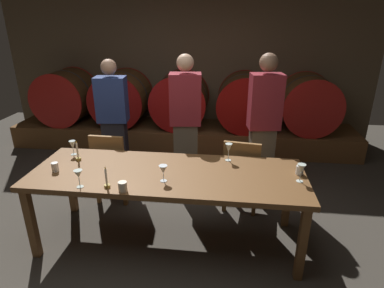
# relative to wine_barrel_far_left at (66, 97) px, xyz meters

# --- Properties ---
(ground_plane) EXTENTS (8.35, 8.35, 0.00)m
(ground_plane) POSITION_rel_wine_barrel_far_left_xyz_m (2.04, -2.57, -0.82)
(ground_plane) COLOR #3F3A33
(back_wall) EXTENTS (6.42, 0.24, 2.72)m
(back_wall) POSITION_rel_wine_barrel_far_left_xyz_m (2.04, 0.55, 0.54)
(back_wall) COLOR brown
(back_wall) RESTS_ON ground
(barrel_shelf) EXTENTS (5.78, 0.90, 0.37)m
(barrel_shelf) POSITION_rel_wine_barrel_far_left_xyz_m (2.04, 0.00, -0.64)
(barrel_shelf) COLOR brown
(barrel_shelf) RESTS_ON ground
(wine_barrel_far_left) EXTENTS (0.91, 0.80, 0.91)m
(wine_barrel_far_left) POSITION_rel_wine_barrel_far_left_xyz_m (0.00, 0.00, 0.00)
(wine_barrel_far_left) COLOR #513319
(wine_barrel_far_left) RESTS_ON barrel_shelf
(wine_barrel_left) EXTENTS (0.91, 0.80, 0.91)m
(wine_barrel_left) POSITION_rel_wine_barrel_far_left_xyz_m (1.00, 0.00, 0.00)
(wine_barrel_left) COLOR brown
(wine_barrel_left) RESTS_ON barrel_shelf
(wine_barrel_center) EXTENTS (0.91, 0.80, 0.91)m
(wine_barrel_center) POSITION_rel_wine_barrel_far_left_xyz_m (2.01, 0.00, 0.00)
(wine_barrel_center) COLOR #513319
(wine_barrel_center) RESTS_ON barrel_shelf
(wine_barrel_right) EXTENTS (0.91, 0.80, 0.91)m
(wine_barrel_right) POSITION_rel_wine_barrel_far_left_xyz_m (3.08, 0.00, 0.00)
(wine_barrel_right) COLOR #513319
(wine_barrel_right) RESTS_ON barrel_shelf
(wine_barrel_far_right) EXTENTS (0.91, 0.80, 0.91)m
(wine_barrel_far_right) POSITION_rel_wine_barrel_far_left_xyz_m (4.09, 0.00, 0.00)
(wine_barrel_far_right) COLOR brown
(wine_barrel_far_right) RESTS_ON barrel_shelf
(dining_table) EXTENTS (2.57, 0.90, 0.77)m
(dining_table) POSITION_rel_wine_barrel_far_left_xyz_m (2.28, -2.55, -0.12)
(dining_table) COLOR brown
(dining_table) RESTS_ON ground
(chair_left) EXTENTS (0.41, 0.41, 0.88)m
(chair_left) POSITION_rel_wine_barrel_far_left_xyz_m (1.47, -1.87, -0.33)
(chair_left) COLOR brown
(chair_left) RESTS_ON ground
(chair_right) EXTENTS (0.45, 0.45, 0.88)m
(chair_right) POSITION_rel_wine_barrel_far_left_xyz_m (3.00, -1.89, -0.33)
(chair_right) COLOR brown
(chair_right) RESTS_ON ground
(guest_left) EXTENTS (0.40, 0.28, 1.65)m
(guest_left) POSITION_rel_wine_barrel_far_left_xyz_m (1.34, -1.35, 0.02)
(guest_left) COLOR black
(guest_left) RESTS_ON ground
(guest_center) EXTENTS (0.40, 0.28, 1.73)m
(guest_center) POSITION_rel_wine_barrel_far_left_xyz_m (2.30, -1.42, 0.07)
(guest_center) COLOR brown
(guest_center) RESTS_ON ground
(guest_right) EXTENTS (0.41, 0.29, 1.74)m
(guest_right) POSITION_rel_wine_barrel_far_left_xyz_m (3.26, -1.36, 0.08)
(guest_right) COLOR brown
(guest_right) RESTS_ON ground
(candle_left) EXTENTS (0.05, 0.05, 0.22)m
(candle_left) POSITION_rel_wine_barrel_far_left_xyz_m (1.33, -2.39, 0.01)
(candle_left) COLOR olive
(candle_left) RESTS_ON dining_table
(candle_right) EXTENTS (0.05, 0.05, 0.20)m
(candle_right) POSITION_rel_wine_barrel_far_left_xyz_m (1.82, -2.89, 0.00)
(candle_right) COLOR olive
(candle_right) RESTS_ON dining_table
(wine_glass_far_left) EXTENTS (0.07, 0.07, 0.16)m
(wine_glass_far_left) POSITION_rel_wine_barrel_far_left_xyz_m (1.22, -2.26, 0.05)
(wine_glass_far_left) COLOR silver
(wine_glass_far_left) RESTS_ON dining_table
(wine_glass_left) EXTENTS (0.07, 0.07, 0.16)m
(wine_glass_left) POSITION_rel_wine_barrel_far_left_xyz_m (1.59, -2.92, 0.06)
(wine_glass_left) COLOR silver
(wine_glass_left) RESTS_ON dining_table
(wine_glass_center) EXTENTS (0.08, 0.08, 0.15)m
(wine_glass_center) POSITION_rel_wine_barrel_far_left_xyz_m (2.28, -2.73, 0.05)
(wine_glass_center) COLOR white
(wine_glass_center) RESTS_ON dining_table
(wine_glass_right) EXTENTS (0.07, 0.07, 0.18)m
(wine_glass_right) POSITION_rel_wine_barrel_far_left_xyz_m (2.84, -2.21, 0.08)
(wine_glass_right) COLOR silver
(wine_glass_right) RESTS_ON dining_table
(wine_glass_far_right) EXTENTS (0.07, 0.07, 0.17)m
(wine_glass_far_right) POSITION_rel_wine_barrel_far_left_xyz_m (3.48, -2.59, 0.07)
(wine_glass_far_right) COLOR silver
(wine_glass_far_right) RESTS_ON dining_table
(cup_left) EXTENTS (0.06, 0.06, 0.09)m
(cup_left) POSITION_rel_wine_barrel_far_left_xyz_m (1.23, -2.66, -0.01)
(cup_left) COLOR white
(cup_left) RESTS_ON dining_table
(cup_center) EXTENTS (0.07, 0.07, 0.09)m
(cup_center) POSITION_rel_wine_barrel_far_left_xyz_m (1.98, -2.94, -0.01)
(cup_center) COLOR beige
(cup_center) RESTS_ON dining_table
(cup_right) EXTENTS (0.07, 0.07, 0.08)m
(cup_right) POSITION_rel_wine_barrel_far_left_xyz_m (3.50, -2.44, -0.01)
(cup_right) COLOR white
(cup_right) RESTS_ON dining_table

